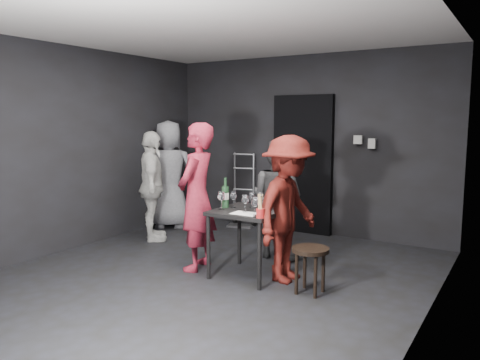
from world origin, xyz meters
The scene contains 26 objects.
floor centered at (0.00, 0.00, 0.00)m, with size 4.50×5.00×0.02m, color black.
ceiling centered at (0.00, 0.00, 2.70)m, with size 4.50×5.00×0.02m, color silver.
wall_back centered at (0.00, 2.50, 1.35)m, with size 4.50×0.04×2.70m, color black.
wall_left centered at (-2.25, 0.00, 1.35)m, with size 0.04×5.00×2.70m, color black.
wall_right centered at (2.25, 0.00, 1.35)m, with size 0.04×5.00×2.70m, color black.
doorway centered at (0.00, 2.44, 1.05)m, with size 0.95×0.10×2.10m, color black.
wallbox_upper centered at (0.85, 2.45, 1.45)m, with size 0.12×0.06×0.12m, color #B7B7B2.
wallbox_lower centered at (1.05, 2.45, 1.40)m, with size 0.10×0.06×0.14m, color #B7B7B2.
hand_truck centered at (-0.99, 2.31, 0.22)m, with size 0.40×0.34×1.19m.
tasting_table centered at (0.35, 0.24, 0.65)m, with size 0.72×0.72×0.75m.
stool centered at (1.14, 0.12, 0.38)m, with size 0.37×0.37×0.47m.
server_red centered at (-0.30, 0.15, 0.97)m, with size 0.71×0.46×1.94m, color #A02034.
woman_black centered at (0.28, 1.06, 0.74)m, with size 0.72×0.40×1.48m, color #303030.
man_maroon centered at (0.78, 0.34, 0.83)m, with size 1.07×0.50×1.66m, color #53130E.
bystander_cream centered at (-1.62, 0.84, 0.83)m, with size 0.97×0.46×1.65m, color silver.
bystander_grey centered at (-1.94, 1.61, 0.98)m, with size 0.96×0.52×1.97m, color gray.
tasting_mat centered at (0.42, 0.05, 0.75)m, with size 0.29×0.19×0.00m, color white.
wine_glass_a centered at (0.07, 0.11, 0.86)m, with size 0.08×0.08×0.22m, color white, non-canonical shape.
wine_glass_b centered at (0.13, 0.27, 0.85)m, with size 0.08×0.08×0.21m, color white, non-canonical shape.
wine_glass_c centered at (0.31, 0.38, 0.85)m, with size 0.08×0.08×0.20m, color white, non-canonical shape.
wine_glass_d centered at (0.38, 0.12, 0.85)m, with size 0.08×0.08×0.21m, color white, non-canonical shape.
wine_glass_e centered at (0.55, 0.02, 0.86)m, with size 0.08×0.08×0.21m, color white, non-canonical shape.
wine_glass_f centered at (0.46, 0.30, 0.85)m, with size 0.08×0.08×0.21m, color white, non-canonical shape.
wine_bottle centered at (0.05, 0.23, 0.88)m, with size 0.08×0.08×0.34m.
breadstick_cup centered at (0.66, -0.05, 0.87)m, with size 0.08×0.08×0.26m.
reserved_card centered at (0.65, 0.20, 0.80)m, with size 0.08×0.12×0.10m, color white, non-canonical shape.
Camera 1 is at (2.93, -4.11, 1.75)m, focal length 35.00 mm.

